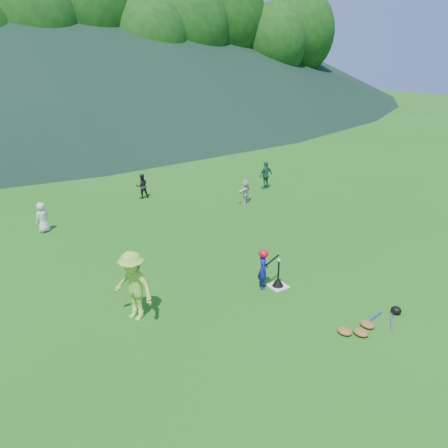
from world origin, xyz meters
name	(u,v)px	position (x,y,z in m)	size (l,w,h in m)	color
ground	(278,286)	(0.00, 0.00, 0.00)	(120.00, 120.00, 0.00)	#1C5A14
home_plate	(278,286)	(0.00, 0.00, 0.01)	(0.45, 0.45, 0.02)	silver
baseball	(279,260)	(0.00, 0.00, 0.74)	(0.08, 0.08, 0.08)	white
batter_child	(263,269)	(-0.37, 0.17, 0.52)	(0.38, 0.25, 1.03)	navy
adult_coach	(133,286)	(-3.59, 0.64, 0.81)	(1.05, 0.60, 1.62)	#84C83A
fielder_a	(42,217)	(-4.13, 7.15, 0.51)	(0.50, 0.32, 1.02)	silver
fielder_b	(142,186)	(0.12, 8.81, 0.51)	(0.49, 0.38, 1.02)	black
fielder_c	(266,175)	(5.23, 7.12, 0.60)	(0.71, 0.30, 1.21)	#1B5D3C
fielder_d	(245,191)	(3.27, 5.94, 0.48)	(0.89, 0.28, 0.96)	silver
batting_tee	(278,282)	(0.00, 0.00, 0.13)	(0.30, 0.30, 0.68)	black
batter_gear	(264,254)	(-0.34, 0.17, 0.93)	(0.72, 0.28, 0.39)	#B90C1D
equipment_pile	(368,324)	(0.48, -2.45, 0.07)	(1.80, 0.72, 0.19)	olive
outfield_fence	(37,124)	(0.00, 28.00, 0.70)	(70.07, 0.08, 1.33)	gray
tree_line	(10,19)	(0.20, 33.83, 8.21)	(70.04, 11.40, 14.82)	#382314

